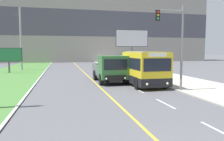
{
  "coord_description": "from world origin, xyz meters",
  "views": [
    {
      "loc": [
        -3.17,
        -3.77,
        3.11
      ],
      "look_at": [
        1.1,
        14.56,
        1.4
      ],
      "focal_mm": 35.0,
      "sensor_mm": 36.0,
      "label": 1
    }
  ],
  "objects_px": {
    "billboard_small": "(9,55)",
    "planter_round_near": "(162,77)",
    "billboard_large": "(132,39)",
    "city_bus": "(145,69)",
    "planter_round_second": "(145,72)",
    "utility_pole_far": "(21,39)",
    "planter_round_third": "(131,69)",
    "traffic_light_mast": "(175,38)",
    "dump_truck": "(111,69)"
  },
  "relations": [
    {
      "from": "billboard_large",
      "to": "planter_round_near",
      "type": "xyz_separation_m",
      "value": [
        -2.46,
        -16.82,
        -4.52
      ]
    },
    {
      "from": "billboard_small",
      "to": "planter_round_second",
      "type": "bearing_deg",
      "value": -27.5
    },
    {
      "from": "billboard_small",
      "to": "utility_pole_far",
      "type": "bearing_deg",
      "value": 80.08
    },
    {
      "from": "utility_pole_far",
      "to": "traffic_light_mast",
      "type": "height_order",
      "value": "utility_pole_far"
    },
    {
      "from": "planter_round_near",
      "to": "planter_round_third",
      "type": "distance_m",
      "value": 9.89
    },
    {
      "from": "utility_pole_far",
      "to": "planter_round_near",
      "type": "bearing_deg",
      "value": -49.66
    },
    {
      "from": "traffic_light_mast",
      "to": "planter_round_second",
      "type": "distance_m",
      "value": 9.89
    },
    {
      "from": "utility_pole_far",
      "to": "billboard_large",
      "type": "height_order",
      "value": "utility_pole_far"
    },
    {
      "from": "traffic_light_mast",
      "to": "billboard_small",
      "type": "height_order",
      "value": "traffic_light_mast"
    },
    {
      "from": "city_bus",
      "to": "billboard_large",
      "type": "relative_size",
      "value": 0.81
    },
    {
      "from": "city_bus",
      "to": "billboard_small",
      "type": "distance_m",
      "value": 20.69
    },
    {
      "from": "dump_truck",
      "to": "planter_round_second",
      "type": "bearing_deg",
      "value": 38.28
    },
    {
      "from": "billboard_large",
      "to": "planter_round_near",
      "type": "bearing_deg",
      "value": -98.33
    },
    {
      "from": "planter_round_second",
      "to": "planter_round_third",
      "type": "xyz_separation_m",
      "value": [
        -0.06,
        4.95,
        -0.0
      ]
    },
    {
      "from": "utility_pole_far",
      "to": "planter_round_near",
      "type": "relative_size",
      "value": 9.59
    },
    {
      "from": "dump_truck",
      "to": "traffic_light_mast",
      "type": "distance_m",
      "value": 6.99
    },
    {
      "from": "city_bus",
      "to": "utility_pole_far",
      "type": "height_order",
      "value": "utility_pole_far"
    },
    {
      "from": "billboard_small",
      "to": "planter_round_near",
      "type": "xyz_separation_m",
      "value": [
        16.6,
        -13.66,
        -1.92
      ]
    },
    {
      "from": "dump_truck",
      "to": "planter_round_third",
      "type": "height_order",
      "value": "dump_truck"
    },
    {
      "from": "dump_truck",
      "to": "utility_pole_far",
      "type": "distance_m",
      "value": 20.99
    },
    {
      "from": "planter_round_second",
      "to": "planter_round_third",
      "type": "height_order",
      "value": "planter_round_second"
    },
    {
      "from": "dump_truck",
      "to": "traffic_light_mast",
      "type": "relative_size",
      "value": 0.97
    },
    {
      "from": "dump_truck",
      "to": "billboard_large",
      "type": "height_order",
      "value": "billboard_large"
    },
    {
      "from": "city_bus",
      "to": "traffic_light_mast",
      "type": "bearing_deg",
      "value": -66.79
    },
    {
      "from": "city_bus",
      "to": "billboard_large",
      "type": "distance_m",
      "value": 19.07
    },
    {
      "from": "city_bus",
      "to": "planter_round_second",
      "type": "bearing_deg",
      "value": 68.28
    },
    {
      "from": "planter_round_near",
      "to": "planter_round_second",
      "type": "height_order",
      "value": "planter_round_second"
    },
    {
      "from": "planter_round_second",
      "to": "billboard_large",
      "type": "bearing_deg",
      "value": 78.97
    },
    {
      "from": "billboard_large",
      "to": "billboard_small",
      "type": "bearing_deg",
      "value": -170.59
    },
    {
      "from": "dump_truck",
      "to": "planter_round_second",
      "type": "relative_size",
      "value": 5.88
    },
    {
      "from": "city_bus",
      "to": "planter_round_second",
      "type": "relative_size",
      "value": 5.04
    },
    {
      "from": "traffic_light_mast",
      "to": "planter_round_third",
      "type": "xyz_separation_m",
      "value": [
        1.19,
        14.1,
        -3.55
      ]
    },
    {
      "from": "planter_round_second",
      "to": "city_bus",
      "type": "bearing_deg",
      "value": -111.72
    },
    {
      "from": "utility_pole_far",
      "to": "planter_round_third",
      "type": "relative_size",
      "value": 9.44
    },
    {
      "from": "billboard_large",
      "to": "planter_round_second",
      "type": "relative_size",
      "value": 6.24
    },
    {
      "from": "traffic_light_mast",
      "to": "dump_truck",
      "type": "bearing_deg",
      "value": 126.04
    },
    {
      "from": "dump_truck",
      "to": "planter_round_near",
      "type": "distance_m",
      "value": 5.03
    },
    {
      "from": "billboard_small",
      "to": "planter_round_third",
      "type": "xyz_separation_m",
      "value": [
        16.69,
        -3.77,
        -1.91
      ]
    },
    {
      "from": "dump_truck",
      "to": "billboard_large",
      "type": "xyz_separation_m",
      "value": [
        7.33,
        15.84,
        3.73
      ]
    },
    {
      "from": "billboard_large",
      "to": "planter_round_near",
      "type": "distance_m",
      "value": 17.59
    },
    {
      "from": "city_bus",
      "to": "traffic_light_mast",
      "type": "height_order",
      "value": "traffic_light_mast"
    },
    {
      "from": "utility_pole_far",
      "to": "city_bus",
      "type": "bearing_deg",
      "value": -55.94
    },
    {
      "from": "planter_round_third",
      "to": "utility_pole_far",
      "type": "bearing_deg",
      "value": 151.38
    },
    {
      "from": "planter_round_near",
      "to": "planter_round_third",
      "type": "height_order",
      "value": "planter_round_third"
    },
    {
      "from": "traffic_light_mast",
      "to": "billboard_small",
      "type": "distance_m",
      "value": 23.71
    },
    {
      "from": "city_bus",
      "to": "planter_round_third",
      "type": "distance_m",
      "value": 11.5
    },
    {
      "from": "traffic_light_mast",
      "to": "planter_round_third",
      "type": "bearing_deg",
      "value": 85.19
    },
    {
      "from": "city_bus",
      "to": "planter_round_near",
      "type": "distance_m",
      "value": 2.86
    },
    {
      "from": "city_bus",
      "to": "dump_truck",
      "type": "relative_size",
      "value": 0.86
    },
    {
      "from": "billboard_large",
      "to": "planter_round_second",
      "type": "xyz_separation_m",
      "value": [
        -2.32,
        -11.88,
        -4.51
      ]
    }
  ]
}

